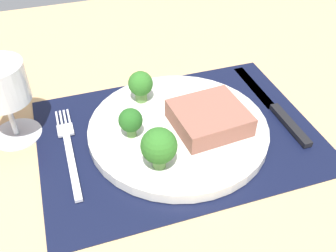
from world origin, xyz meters
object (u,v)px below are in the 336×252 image
(plate, at_px, (178,129))
(fork, at_px, (69,149))
(steak, at_px, (209,118))
(knife, at_px, (275,108))
(wine_glass, at_px, (1,88))

(plate, relative_size, fork, 1.40)
(steak, distance_m, knife, 0.13)
(knife, relative_size, wine_glass, 1.86)
(steak, relative_size, fork, 0.53)
(steak, height_order, knife, steak)
(steak, height_order, fork, steak)
(steak, distance_m, fork, 0.21)
(steak, distance_m, wine_glass, 0.30)
(fork, height_order, knife, knife)
(plate, distance_m, knife, 0.17)
(plate, xyz_separation_m, wine_glass, (-0.23, 0.08, 0.08))
(steak, bearing_deg, wine_glass, 161.70)
(fork, distance_m, wine_glass, 0.12)
(knife, xyz_separation_m, wine_glass, (-0.40, 0.07, 0.08))
(knife, height_order, wine_glass, wine_glass)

